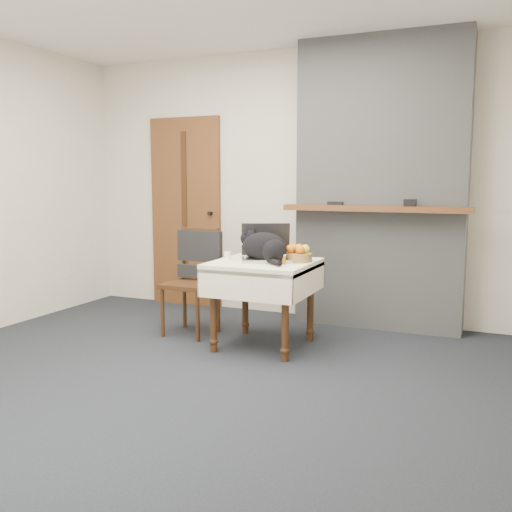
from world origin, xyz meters
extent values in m
plane|color=black|center=(0.00, 0.00, 0.00)|extent=(4.50, 4.50, 0.00)
cube|color=beige|center=(0.00, 2.00, 1.30)|extent=(4.50, 0.02, 2.60)
cube|color=brown|center=(-1.20, 1.98, 1.00)|extent=(0.82, 0.05, 2.00)
cube|color=#381F0F|center=(-1.20, 1.95, 1.00)|extent=(0.06, 0.01, 1.70)
cylinder|color=black|center=(-0.88, 1.93, 1.00)|extent=(0.04, 0.06, 0.04)
cube|color=gray|center=(0.90, 1.85, 1.30)|extent=(1.50, 0.30, 2.60)
cube|color=brown|center=(0.90, 1.61, 1.10)|extent=(1.62, 0.18, 0.05)
cube|color=black|center=(0.55, 1.61, 1.14)|extent=(0.14, 0.04, 0.03)
cube|color=black|center=(1.20, 1.61, 1.16)|extent=(0.10, 0.07, 0.06)
cylinder|color=#381F0F|center=(-0.12, 0.53, 0.32)|extent=(0.06, 0.06, 0.64)
sphere|color=#381F0F|center=(-0.12, 0.53, 0.08)|extent=(0.07, 0.07, 0.07)
cylinder|color=#381F0F|center=(0.48, 0.53, 0.32)|extent=(0.06, 0.06, 0.64)
sphere|color=#381F0F|center=(0.48, 0.53, 0.08)|extent=(0.07, 0.07, 0.07)
cylinder|color=#381F0F|center=(-0.12, 1.13, 0.32)|extent=(0.06, 0.06, 0.64)
sphere|color=#381F0F|center=(-0.12, 1.13, 0.08)|extent=(0.07, 0.07, 0.07)
cylinder|color=#381F0F|center=(0.48, 1.13, 0.32)|extent=(0.06, 0.06, 0.64)
sphere|color=#381F0F|center=(0.48, 1.13, 0.08)|extent=(0.07, 0.07, 0.07)
cube|color=white|center=(0.18, 0.83, 0.67)|extent=(0.78, 0.78, 0.06)
cube|color=white|center=(0.18, 0.45, 0.56)|extent=(0.78, 0.01, 0.22)
cube|color=white|center=(0.18, 1.22, 0.56)|extent=(0.78, 0.01, 0.22)
cube|color=white|center=(-0.20, 0.83, 0.56)|extent=(0.01, 0.78, 0.22)
cube|color=white|center=(0.57, 0.83, 0.56)|extent=(0.01, 0.78, 0.22)
cube|color=#B7B7BC|center=(0.21, 0.84, 0.71)|extent=(0.48, 0.42, 0.02)
cube|color=black|center=(0.21, 0.84, 0.73)|extent=(0.38, 0.31, 0.00)
cube|color=black|center=(0.14, 0.99, 0.86)|extent=(0.39, 0.23, 0.27)
cube|color=#A4CBF0|center=(0.14, 0.99, 0.86)|extent=(0.36, 0.21, 0.24)
ellipsoid|color=black|center=(0.20, 0.80, 0.82)|extent=(0.43, 0.34, 0.24)
ellipsoid|color=black|center=(0.31, 0.76, 0.80)|extent=(0.26, 0.27, 0.19)
sphere|color=black|center=(0.03, 0.88, 0.87)|extent=(0.18, 0.18, 0.13)
ellipsoid|color=white|center=(-0.01, 0.89, 0.84)|extent=(0.08, 0.09, 0.07)
ellipsoid|color=white|center=(0.06, 0.86, 0.77)|extent=(0.08, 0.09, 0.09)
cone|color=black|center=(0.03, 0.84, 0.94)|extent=(0.06, 0.07, 0.06)
cone|color=black|center=(0.06, 0.91, 0.94)|extent=(0.06, 0.07, 0.06)
cylinder|color=black|center=(0.35, 0.65, 0.73)|extent=(0.17, 0.17, 0.04)
sphere|color=white|center=(0.04, 0.82, 0.72)|extent=(0.04, 0.04, 0.04)
sphere|color=white|center=(0.08, 0.91, 0.72)|extent=(0.04, 0.04, 0.04)
cylinder|color=white|center=(-0.11, 0.79, 0.73)|extent=(0.06, 0.06, 0.07)
cylinder|color=#AD6A15|center=(0.39, 0.75, 0.73)|extent=(0.03, 0.03, 0.06)
cylinder|color=white|center=(0.39, 0.75, 0.77)|extent=(0.04, 0.04, 0.01)
cylinder|color=olive|center=(0.43, 0.93, 0.73)|extent=(0.24, 0.24, 0.07)
sphere|color=orange|center=(0.39, 0.90, 0.80)|extent=(0.07, 0.07, 0.07)
sphere|color=orange|center=(0.47, 0.89, 0.80)|extent=(0.07, 0.07, 0.07)
sphere|color=orange|center=(0.43, 0.97, 0.80)|extent=(0.07, 0.07, 0.07)
sphere|color=#FFF429|center=(0.49, 0.96, 0.80)|extent=(0.07, 0.07, 0.07)
sphere|color=orange|center=(0.40, 0.96, 0.80)|extent=(0.07, 0.07, 0.07)
cube|color=black|center=(0.32, 0.84, 0.70)|extent=(0.15, 0.05, 0.01)
cube|color=#381F0F|center=(-0.54, 0.91, 0.44)|extent=(0.42, 0.42, 0.04)
cylinder|color=#381F0F|center=(-0.72, 0.74, 0.22)|extent=(0.04, 0.04, 0.44)
cylinder|color=#381F0F|center=(-0.37, 0.73, 0.22)|extent=(0.04, 0.04, 0.44)
cylinder|color=#381F0F|center=(-0.71, 1.10, 0.22)|extent=(0.04, 0.04, 0.44)
cylinder|color=#381F0F|center=(-0.36, 1.08, 0.22)|extent=(0.04, 0.04, 0.44)
cylinder|color=#381F0F|center=(-0.71, 1.10, 0.69)|extent=(0.04, 0.04, 0.49)
cylinder|color=#381F0F|center=(-0.36, 1.08, 0.69)|extent=(0.04, 0.04, 0.49)
cube|color=#381F0F|center=(-0.53, 1.09, 0.78)|extent=(0.35, 0.04, 0.27)
cube|color=black|center=(-0.54, 1.08, 0.76)|extent=(0.43, 0.07, 0.27)
camera|label=1|loc=(1.93, -3.34, 1.35)|focal=40.00mm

